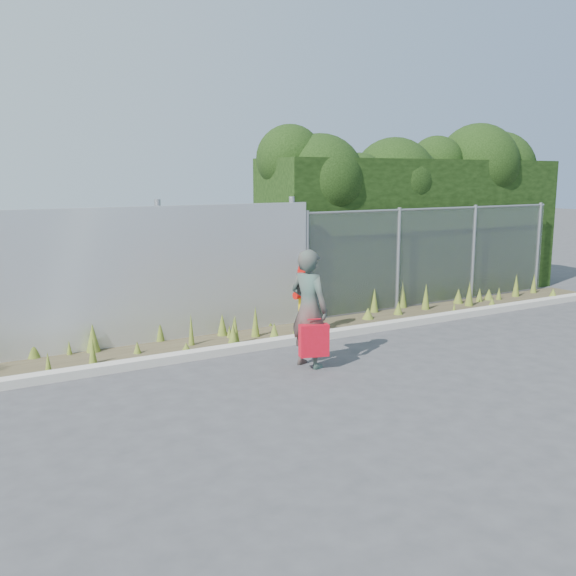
# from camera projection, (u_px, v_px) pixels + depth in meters

# --- Properties ---
(ground) EXTENTS (80.00, 80.00, 0.00)m
(ground) POSITION_uv_depth(u_px,v_px,m) (359.00, 373.00, 8.80)
(ground) COLOR #3B3B3D
(ground) RESTS_ON ground
(curb) EXTENTS (16.00, 0.22, 0.12)m
(curb) POSITION_uv_depth(u_px,v_px,m) (291.00, 340.00, 10.31)
(curb) COLOR #AFA99E
(curb) RESTS_ON ground
(weed_strip) EXTENTS (16.00, 1.35, 0.55)m
(weed_strip) POSITION_uv_depth(u_px,v_px,m) (251.00, 329.00, 10.69)
(weed_strip) COLOR #413825
(weed_strip) RESTS_ON ground
(corrugated_fence) EXTENTS (8.50, 0.21, 2.30)m
(corrugated_fence) POSITION_uv_depth(u_px,v_px,m) (63.00, 283.00, 9.52)
(corrugated_fence) COLOR silver
(corrugated_fence) RESTS_ON ground
(chainlink_fence) EXTENTS (6.50, 0.07, 2.05)m
(chainlink_fence) POSITION_uv_depth(u_px,v_px,m) (437.00, 255.00, 13.29)
(chainlink_fence) COLOR gray
(chainlink_fence) RESTS_ON ground
(hedge) EXTENTS (7.44, 1.96, 3.85)m
(hedge) POSITION_uv_depth(u_px,v_px,m) (416.00, 201.00, 14.12)
(hedge) COLOR black
(hedge) RESTS_ON ground
(fire_hydrant) EXTENTS (0.43, 0.38, 1.27)m
(fire_hydrant) POSITION_uv_depth(u_px,v_px,m) (304.00, 299.00, 10.81)
(fire_hydrant) COLOR #DCBB0B
(fire_hydrant) RESTS_ON ground
(woman) EXTENTS (0.57, 0.71, 1.67)m
(woman) POSITION_uv_depth(u_px,v_px,m) (309.00, 308.00, 8.98)
(woman) COLOR #116B5C
(woman) RESTS_ON ground
(red_tote_bag) EXTENTS (0.41, 0.15, 0.53)m
(red_tote_bag) POSITION_uv_depth(u_px,v_px,m) (314.00, 340.00, 8.86)
(red_tote_bag) COLOR red
(black_shoulder_bag) EXTENTS (0.26, 0.11, 0.19)m
(black_shoulder_bag) POSITION_uv_depth(u_px,v_px,m) (307.00, 286.00, 9.08)
(black_shoulder_bag) COLOR black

